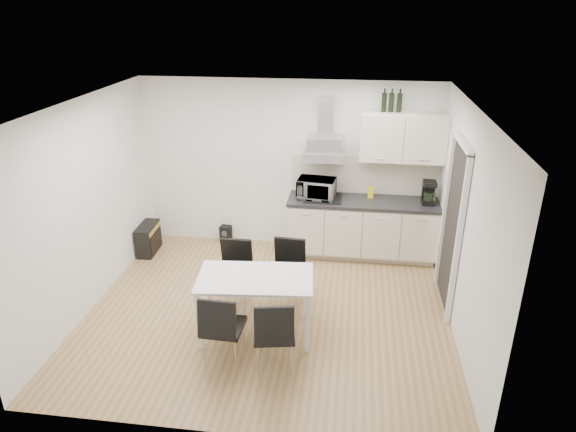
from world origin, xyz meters
name	(u,v)px	position (x,y,z in m)	size (l,w,h in m)	color
ground	(268,311)	(0.00, 0.00, 0.00)	(4.50, 4.50, 0.00)	#A48256
wall_back	(289,166)	(0.00, 2.00, 1.30)	(4.50, 0.10, 2.60)	silver
wall_front	(225,314)	(0.00, -2.00, 1.30)	(4.50, 0.10, 2.60)	silver
wall_left	(85,208)	(-2.25, 0.00, 1.30)	(0.10, 4.00, 2.60)	silver
wall_right	(465,228)	(2.25, 0.00, 1.30)	(0.10, 4.00, 2.60)	silver
ceiling	(265,106)	(0.00, 0.00, 2.60)	(4.50, 4.50, 0.00)	white
doorway	(451,228)	(2.21, 0.55, 1.05)	(0.08, 1.04, 2.10)	white
kitchenette	(365,205)	(1.18, 1.73, 0.83)	(2.22, 0.64, 2.52)	beige
dining_table	(255,284)	(-0.07, -0.45, 0.66)	(1.37, 0.86, 0.75)	white
chair_far_left	(234,277)	(-0.44, 0.06, 0.44)	(0.44, 0.50, 0.88)	black
chair_far_right	(287,275)	(0.22, 0.18, 0.44)	(0.44, 0.50, 0.88)	black
chair_near_left	(223,328)	(-0.31, -1.01, 0.44)	(0.44, 0.50, 0.88)	black
chair_near_right	(274,334)	(0.24, -1.04, 0.44)	(0.44, 0.50, 0.88)	black
guitar_amp	(148,238)	(-2.12, 1.39, 0.23)	(0.26, 0.56, 0.46)	black
floor_speaker	(226,234)	(-1.02, 1.90, 0.14)	(0.16, 0.15, 0.27)	black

